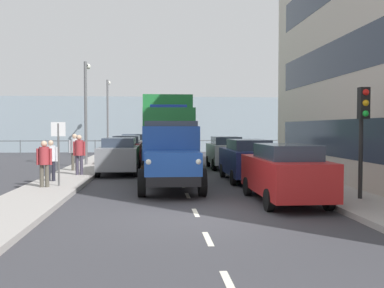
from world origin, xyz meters
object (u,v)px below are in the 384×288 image
at_px(car_red_kerbside_near, 284,172).
at_px(traffic_light_near, 363,118).
at_px(pedestrian_with_bag, 44,160).
at_px(pedestrian_in_dark_coat, 51,157).
at_px(car_silver_kerbside_2, 225,152).
at_px(car_white_oppositeside_2, 133,145).
at_px(pedestrian_couple_b, 75,149).
at_px(car_maroon_oppositeside_1, 127,150).
at_px(lamp_post_promenade, 86,103).
at_px(lorry_cargo_green, 167,130).
at_px(lamp_post_far, 108,109).
at_px(truck_vintage_blue, 171,157).
at_px(pedestrian_near_railing, 79,151).
at_px(car_grey_oppositeside_0, 119,155).
at_px(car_navy_kerbside_1, 247,159).
at_px(street_sign, 58,142).

bearing_deg(car_red_kerbside_near, traffic_light_near, 167.55).
xyz_separation_m(pedestrian_with_bag, pedestrian_in_dark_coat, (0.18, -1.75, -0.02)).
distance_m(car_silver_kerbside_2, car_white_oppositeside_2, 10.93).
bearing_deg(traffic_light_near, car_silver_kerbside_2, -79.44).
relative_size(pedestrian_in_dark_coat, pedestrian_couple_b, 0.89).
distance_m(car_red_kerbside_near, pedestrian_with_bag, 8.14).
height_order(car_maroon_oppositeside_1, pedestrian_with_bag, pedestrian_with_bag).
xyz_separation_m(pedestrian_with_bag, lamp_post_promenade, (0.03, -9.50, 2.52)).
bearing_deg(lorry_cargo_green, pedestrian_with_bag, 61.94).
xyz_separation_m(car_red_kerbside_near, lamp_post_promenade, (7.64, -12.40, 2.71)).
height_order(lamp_post_promenade, lamp_post_far, lamp_post_far).
xyz_separation_m(truck_vintage_blue, lamp_post_promenade, (4.39, -9.72, 2.43)).
bearing_deg(pedestrian_near_railing, car_red_kerbside_near, 136.04).
height_order(car_grey_oppositeside_0, traffic_light_near, traffic_light_near).
relative_size(pedestrian_near_railing, pedestrian_couple_b, 0.99).
bearing_deg(lamp_post_promenade, truck_vintage_blue, 114.33).
xyz_separation_m(car_red_kerbside_near, pedestrian_couple_b, (7.64, -8.81, 0.29)).
xyz_separation_m(truck_vintage_blue, pedestrian_near_railing, (3.85, -4.16, -0.00)).
xyz_separation_m(car_maroon_oppositeside_1, pedestrian_with_bag, (2.12, 10.70, 0.19)).
bearing_deg(lorry_cargo_green, pedestrian_in_dark_coat, 54.91).
distance_m(car_silver_kerbside_2, pedestrian_couple_b, 7.95).
distance_m(pedestrian_with_bag, pedestrian_in_dark_coat, 1.76).
bearing_deg(lamp_post_far, traffic_light_near, 112.14).
xyz_separation_m(pedestrian_with_bag, lamp_post_far, (0.02, -20.63, 2.63)).
xyz_separation_m(car_silver_kerbside_2, pedestrian_with_bag, (7.61, 8.09, 0.19)).
relative_size(lorry_cargo_green, car_silver_kerbside_2, 2.08).
height_order(car_grey_oppositeside_0, lamp_post_far, lamp_post_far).
height_order(car_red_kerbside_near, car_navy_kerbside_1, same).
bearing_deg(car_silver_kerbside_2, pedestrian_with_bag, 46.75).
bearing_deg(truck_vintage_blue, car_maroon_oppositeside_1, -78.41).
bearing_deg(car_navy_kerbside_1, lamp_post_promenade, -43.13).
height_order(car_navy_kerbside_1, lamp_post_far, lamp_post_far).
relative_size(lamp_post_promenade, street_sign, 2.54).
bearing_deg(truck_vintage_blue, lamp_post_far, -78.12).
relative_size(car_silver_kerbside_2, pedestrian_in_dark_coat, 2.51).
distance_m(lorry_cargo_green, pedestrian_in_dark_coat, 8.12).
relative_size(traffic_light_near, lamp_post_promenade, 0.56).
height_order(car_navy_kerbside_1, traffic_light_near, traffic_light_near).
relative_size(lorry_cargo_green, pedestrian_near_railing, 4.72).
bearing_deg(car_white_oppositeside_2, car_red_kerbside_near, 105.02).
height_order(pedestrian_with_bag, traffic_light_near, traffic_light_near).
bearing_deg(car_silver_kerbside_2, car_red_kerbside_near, 90.00).
relative_size(pedestrian_with_bag, lamp_post_far, 0.27).
bearing_deg(traffic_light_near, car_grey_oppositeside_0, -48.99).
height_order(car_silver_kerbside_2, car_grey_oppositeside_0, same).
height_order(car_silver_kerbside_2, pedestrian_in_dark_coat, same).
relative_size(car_red_kerbside_near, traffic_light_near, 1.37).
height_order(car_silver_kerbside_2, lamp_post_promenade, lamp_post_promenade).
bearing_deg(pedestrian_near_railing, traffic_light_near, 141.61).
xyz_separation_m(lamp_post_promenade, street_sign, (-0.45, 9.19, -1.93)).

